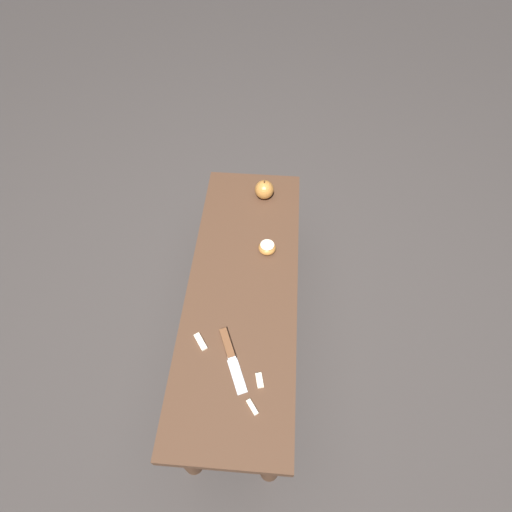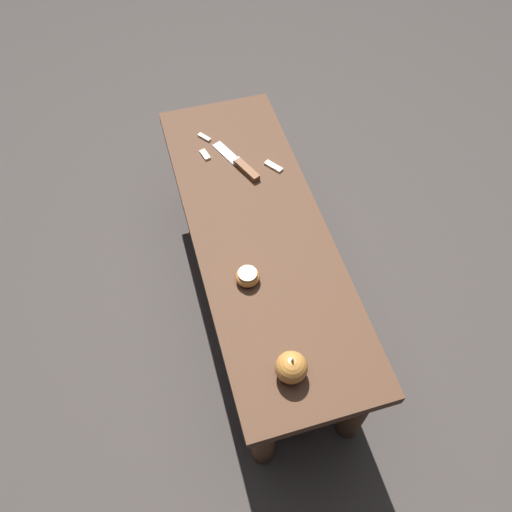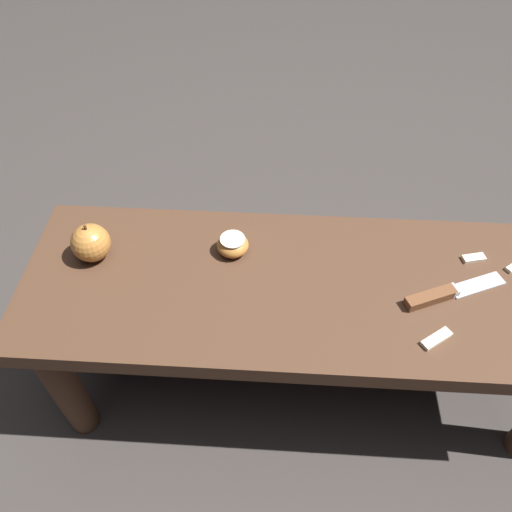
% 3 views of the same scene
% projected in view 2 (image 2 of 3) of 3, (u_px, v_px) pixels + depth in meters
% --- Properties ---
extents(ground_plane, '(8.00, 8.00, 0.00)m').
position_uv_depth(ground_plane, '(258.00, 297.00, 1.80)').
color(ground_plane, '#383330').
extents(wooden_bench, '(1.16, 0.39, 0.41)m').
position_uv_depth(wooden_bench, '(258.00, 243.00, 1.52)').
color(wooden_bench, '#472D1E').
rests_on(wooden_bench, ground_plane).
extents(knife, '(0.21, 0.11, 0.02)m').
position_uv_depth(knife, '(242.00, 166.00, 1.59)').
color(knife, '#B7BABF').
rests_on(knife, wooden_bench).
extents(apple_whole, '(0.08, 0.08, 0.09)m').
position_uv_depth(apple_whole, '(291.00, 367.00, 1.18)').
color(apple_whole, '#B27233').
rests_on(apple_whole, wooden_bench).
extents(apple_cut, '(0.07, 0.07, 0.04)m').
position_uv_depth(apple_cut, '(248.00, 276.00, 1.34)').
color(apple_cut, '#B27233').
rests_on(apple_cut, wooden_bench).
extents(apple_slice_near_knife, '(0.05, 0.04, 0.01)m').
position_uv_depth(apple_slice_near_knife, '(204.00, 137.00, 1.67)').
color(apple_slice_near_knife, beige).
rests_on(apple_slice_near_knife, wooden_bench).
extents(apple_slice_center, '(0.05, 0.03, 0.01)m').
position_uv_depth(apple_slice_center, '(205.00, 155.00, 1.62)').
color(apple_slice_center, beige).
rests_on(apple_slice_center, wooden_bench).
extents(apple_slice_near_bowl, '(0.06, 0.05, 0.01)m').
position_uv_depth(apple_slice_near_bowl, '(274.00, 166.00, 1.59)').
color(apple_slice_near_bowl, beige).
rests_on(apple_slice_near_bowl, wooden_bench).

